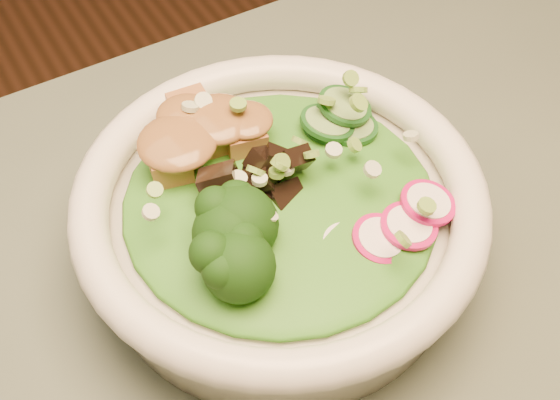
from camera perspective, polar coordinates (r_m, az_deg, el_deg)
salad_bowl at (r=0.51m, az=0.00°, el=-1.41°), size 0.27×0.27×0.07m
lettuce_bed at (r=0.50m, az=-0.00°, el=0.07°), size 0.20×0.20×0.02m
broccoli_florets at (r=0.45m, az=-3.73°, el=-4.00°), size 0.10×0.10×0.04m
radish_slices at (r=0.48m, az=7.04°, el=-2.46°), size 0.12×0.08×0.02m
cucumber_slices at (r=0.53m, az=3.69°, el=5.54°), size 0.09×0.09×0.04m
mushroom_heap at (r=0.49m, az=-1.22°, el=1.66°), size 0.09×0.09×0.04m
tofu_cubes at (r=0.51m, az=-6.00°, el=3.77°), size 0.11×0.09×0.04m
peanut_sauce at (r=0.50m, az=-6.12°, el=4.78°), size 0.07×0.06×0.02m
scallion_garnish at (r=0.48m, az=-0.00°, el=1.90°), size 0.19×0.19×0.02m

